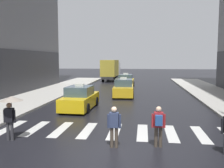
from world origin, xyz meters
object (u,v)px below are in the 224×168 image
Objects in this scene: box_truck at (111,69)px; taxi_second at (124,88)px; taxi_lead at (80,99)px; pedestrian_with_umbrella at (11,106)px; pedestrian_with_backpack at (159,123)px; pedestrian_plain_coat at (114,124)px; taxi_third at (126,82)px.

taxi_second is at bearing -78.48° from box_truck.
pedestrian_with_umbrella is (-1.20, -7.06, 0.79)m from taxi_lead.
box_truck is at bearing 100.97° from pedestrian_with_backpack.
box_truck is 3.92× the size of pedestrian_with_umbrella.
pedestrian_with_umbrella reaches higher than taxi_second.
pedestrian_with_umbrella reaches higher than pedestrian_with_backpack.
taxi_second is 2.80× the size of pedestrian_plain_coat.
box_truck is 30.88m from pedestrian_with_backpack.
taxi_lead is at bearing -87.89° from box_truck.
pedestrian_with_umbrella reaches higher than taxi_lead.
taxi_second is 2.80× the size of pedestrian_with_backpack.
pedestrian_with_umbrella is at bearing 176.27° from pedestrian_plain_coat.
box_truck is at bearing 101.52° from taxi_second.
taxi_lead is 2.78× the size of pedestrian_with_backpack.
pedestrian_plain_coat is (-1.74, -0.24, -0.03)m from pedestrian_with_backpack.
taxi_third is at bearing -71.84° from box_truck.
pedestrian_with_umbrella is 6.24m from pedestrian_with_backpack.
taxi_second is at bearing 74.59° from pedestrian_with_umbrella.
pedestrian_with_backpack is (2.77, -20.83, 0.25)m from taxi_third.
pedestrian_with_backpack is at bearing -0.44° from pedestrian_with_umbrella.
taxi_second is at bearing 100.30° from pedestrian_with_backpack.
box_truck is 4.61× the size of pedestrian_with_backpack.
taxi_second is 7.22m from taxi_third.
taxi_second reaches higher than pedestrian_with_backpack.
pedestrian_plain_coat is (3.28, -7.35, 0.21)m from taxi_lead.
taxi_third is 21.10m from pedestrian_plain_coat.
box_truck is 4.61× the size of pedestrian_plain_coat.
taxi_second is at bearing 93.03° from pedestrian_plain_coat.
box_truck reaches higher than taxi_lead.
taxi_lead reaches higher than pedestrian_with_backpack.
taxi_lead is 2.36× the size of pedestrian_with_umbrella.
taxi_second reaches higher than pedestrian_plain_coat.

